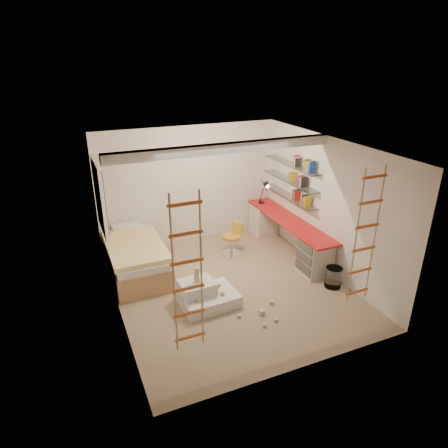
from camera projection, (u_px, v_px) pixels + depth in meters
name	position (u px, v px, depth m)	size (l,w,h in m)	color
floor	(230.00, 287.00, 7.36)	(4.50, 4.50, 0.00)	#927D5E
ceiling_beam	(224.00, 148.00, 6.62)	(4.00, 0.18, 0.16)	white
window_frame	(100.00, 197.00, 7.30)	(0.06, 1.15, 1.35)	white
window_blind	(102.00, 197.00, 7.32)	(0.02, 1.00, 1.20)	#4C2D1E
rope_ladder_left	(188.00, 275.00, 4.79)	(0.41, 0.04, 2.13)	#C45721
rope_ladder_right	(365.00, 238.00, 5.77)	(0.41, 0.04, 2.13)	#CF4D23
waste_bin	(333.00, 277.00, 7.31)	(0.31, 0.31, 0.39)	white
desk	(287.00, 234.00, 8.54)	(0.56, 2.80, 0.75)	red
shelves	(290.00, 181.00, 8.39)	(0.25, 1.80, 0.71)	white
bed	(135.00, 257.00, 7.73)	(1.02, 2.00, 0.69)	#AD7F51
task_lamp	(265.00, 189.00, 9.05)	(0.14, 0.36, 0.57)	black
swivel_chair	(232.00, 243.00, 8.44)	(0.54, 0.54, 0.73)	#C27E25
play_platform	(205.00, 295.00, 6.81)	(0.99, 0.80, 0.42)	silver
toy_blocks	(230.00, 297.00, 6.62)	(1.30, 1.13, 0.69)	#CCB284
books	(290.00, 176.00, 8.35)	(0.14, 0.64, 0.92)	yellow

